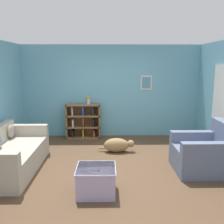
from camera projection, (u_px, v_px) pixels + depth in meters
ground_plane at (112, 165)px, 5.17m from camera, size 14.00×14.00×0.00m
wall_back at (111, 91)px, 7.14m from camera, size 5.60×0.13×2.60m
couch at (10, 156)px, 4.88m from camera, size 0.95×2.02×0.81m
bookshelf at (84, 121)px, 7.06m from camera, size 0.95×0.35×0.97m
recliner_chair at (204, 154)px, 4.85m from camera, size 1.04×0.94×0.98m
coffee_table at (96, 180)px, 4.02m from camera, size 0.63×0.58×0.44m
dog at (117, 145)px, 5.94m from camera, size 0.88×0.30×0.34m
vase at (89, 99)px, 6.93m from camera, size 0.10×0.10×0.24m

